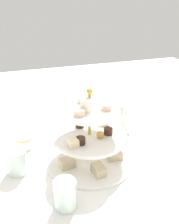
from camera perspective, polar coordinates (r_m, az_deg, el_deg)
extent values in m
plane|color=white|center=(0.87, 0.00, -11.09)|extent=(2.40, 2.40, 0.00)
cylinder|color=white|center=(0.86, 0.00, -10.83)|extent=(0.30, 0.30, 0.01)
cylinder|color=white|center=(0.81, 0.00, -5.55)|extent=(0.25, 0.25, 0.01)
cylinder|color=white|center=(0.77, 0.00, 0.40)|extent=(0.19, 0.19, 0.01)
cylinder|color=gold|center=(0.80, 0.00, -3.74)|extent=(0.01, 0.01, 0.25)
sphere|color=gold|center=(0.74, 0.00, 4.85)|extent=(0.02, 0.02, 0.02)
cube|color=#CCB78E|center=(0.90, -4.39, -7.73)|extent=(0.06, 0.06, 0.03)
cube|color=#CCB78E|center=(0.82, -5.18, -11.68)|extent=(0.05, 0.04, 0.03)
cube|color=#CCB78E|center=(0.79, 1.77, -13.28)|extent=(0.04, 0.05, 0.03)
cube|color=#CCB78E|center=(0.85, 5.92, -9.83)|extent=(0.05, 0.04, 0.03)
cube|color=#CCB78E|center=(0.92, 1.88, -6.79)|extent=(0.06, 0.06, 0.03)
cylinder|color=#E5C660|center=(0.87, -2.95, -9.64)|extent=(0.04, 0.04, 0.01)
cylinder|color=#381E14|center=(0.76, -2.09, -6.67)|extent=(0.03, 0.03, 0.02)
cylinder|color=#381E14|center=(0.81, 4.36, -4.43)|extent=(0.03, 0.03, 0.02)
cylinder|color=#381E14|center=(0.85, -2.29, -2.82)|extent=(0.03, 0.03, 0.02)
cube|color=beige|center=(0.74, -3.87, -7.21)|extent=(0.03, 0.03, 0.02)
cube|color=beige|center=(0.86, 3.31, -2.16)|extent=(0.04, 0.04, 0.02)
sphere|color=gold|center=(0.79, 2.52, -5.20)|extent=(0.02, 0.02, 0.02)
cylinder|color=beige|center=(0.76, 3.97, 1.25)|extent=(0.03, 0.03, 0.02)
cylinder|color=beige|center=(0.80, -1.67, 2.74)|extent=(0.03, 0.03, 0.02)
cylinder|color=beige|center=(0.72, -2.31, -0.09)|extent=(0.03, 0.03, 0.02)
cylinder|color=white|center=(0.74, -0.81, 1.69)|extent=(0.04, 0.04, 0.04)
cube|color=silver|center=(0.80, 2.26, 2.07)|extent=(0.08, 0.05, 0.00)
cube|color=silver|center=(0.78, -3.69, 1.26)|extent=(0.09, 0.04, 0.00)
cylinder|color=silver|center=(1.01, 7.70, -1.36)|extent=(0.07, 0.07, 0.13)
cylinder|color=silver|center=(0.82, -16.48, -10.95)|extent=(0.06, 0.06, 0.08)
cylinder|color=white|center=(0.95, -14.80, -8.14)|extent=(0.09, 0.09, 0.01)
cylinder|color=white|center=(0.94, -14.97, -6.84)|extent=(0.06, 0.06, 0.04)
cylinder|color=gold|center=(0.93, -15.10, -5.87)|extent=(0.06, 0.06, 0.01)
cube|color=silver|center=(0.81, 19.43, -15.48)|extent=(0.15, 0.11, 0.00)
cube|color=silver|center=(1.09, -7.25, -2.90)|extent=(0.17, 0.06, 0.00)
cylinder|color=silver|center=(0.69, -5.64, -18.46)|extent=(0.06, 0.06, 0.08)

